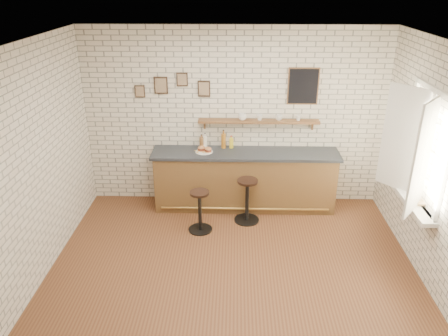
{
  "coord_description": "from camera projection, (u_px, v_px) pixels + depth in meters",
  "views": [
    {
      "loc": [
        0.02,
        -5.0,
        3.69
      ],
      "look_at": [
        -0.15,
        0.9,
        1.07
      ],
      "focal_mm": 35.0,
      "sensor_mm": 36.0,
      "label": 1
    }
  ],
  "objects": [
    {
      "name": "casement_window",
      "position": [
        417.0,
        148.0,
        5.61
      ],
      "size": [
        0.4,
        1.3,
        1.56
      ],
      "color": "white",
      "rests_on": "ground"
    },
    {
      "name": "potato_chips",
      "position": [
        203.0,
        151.0,
        7.21
      ],
      "size": [
        0.27,
        0.19,
        0.0
      ],
      "color": "gold",
      "rests_on": "sandwich_plate"
    },
    {
      "name": "book_lower",
      "position": [
        412.0,
        201.0,
        5.79
      ],
      "size": [
        0.19,
        0.25,
        0.02
      ],
      "primitive_type": "imported",
      "rotation": [
        0.0,
        0.0,
        -0.08
      ],
      "color": "tan",
      "rests_on": "window_sill"
    },
    {
      "name": "book_upper",
      "position": [
        412.0,
        199.0,
        5.79
      ],
      "size": [
        0.22,
        0.28,
        0.02
      ],
      "primitive_type": "imported",
      "rotation": [
        0.0,
        0.0,
        -0.19
      ],
      "color": "tan",
      "rests_on": "book_lower"
    },
    {
      "name": "bar_stool_right",
      "position": [
        247.0,
        199.0,
        7.01
      ],
      "size": [
        0.41,
        0.41,
        0.73
      ],
      "color": "black",
      "rests_on": "ground"
    },
    {
      "name": "bar_stool_left",
      "position": [
        200.0,
        210.0,
        6.75
      ],
      "size": [
        0.37,
        0.37,
        0.67
      ],
      "color": "black",
      "rests_on": "ground"
    },
    {
      "name": "wall_shelf",
      "position": [
        259.0,
        121.0,
        7.19
      ],
      "size": [
        2.0,
        0.18,
        0.18
      ],
      "color": "brown",
      "rests_on": "ground"
    },
    {
      "name": "window_sill",
      "position": [
        410.0,
        200.0,
        5.91
      ],
      "size": [
        0.2,
        1.35,
        0.06
      ],
      "color": "white",
      "rests_on": "ground"
    },
    {
      "name": "ground",
      "position": [
        233.0,
        265.0,
        6.07
      ],
      "size": [
        5.0,
        5.0,
        0.0
      ],
      "primitive_type": "plane",
      "color": "brown",
      "rests_on": "ground"
    },
    {
      "name": "shelf_cup_a",
      "position": [
        242.0,
        117.0,
        7.17
      ],
      "size": [
        0.19,
        0.19,
        0.11
      ],
      "primitive_type": "imported",
      "rotation": [
        0.0,
        0.0,
        0.49
      ],
      "color": "white",
      "rests_on": "wall_shelf"
    },
    {
      "name": "bitters_bottle_amber",
      "position": [
        223.0,
        141.0,
        7.33
      ],
      "size": [
        0.08,
        0.08,
        0.32
      ],
      "color": "#A06119",
      "rests_on": "bar_counter"
    },
    {
      "name": "bitters_bottle_white",
      "position": [
        205.0,
        142.0,
        7.35
      ],
      "size": [
        0.07,
        0.07,
        0.26
      ],
      "color": "white",
      "rests_on": "bar_counter"
    },
    {
      "name": "bar_counter",
      "position": [
        245.0,
        180.0,
        7.41
      ],
      "size": [
        3.1,
        0.65,
        1.01
      ],
      "color": "brown",
      "rests_on": "ground"
    },
    {
      "name": "back_wall_decor",
      "position": [
        249.0,
        86.0,
        7.04
      ],
      "size": [
        2.96,
        0.02,
        0.56
      ],
      "color": "black",
      "rests_on": "ground"
    },
    {
      "name": "shelf_cup_c",
      "position": [
        279.0,
        118.0,
        7.16
      ],
      "size": [
        0.11,
        0.11,
        0.09
      ],
      "primitive_type": "imported",
      "rotation": [
        0.0,
        0.0,
        1.59
      ],
      "color": "white",
      "rests_on": "wall_shelf"
    },
    {
      "name": "sandwich_plate",
      "position": [
        204.0,
        152.0,
        7.21
      ],
      "size": [
        0.28,
        0.28,
        0.01
      ],
      "primitive_type": "cylinder",
      "color": "white",
      "rests_on": "bar_counter"
    },
    {
      "name": "condiment_bottle_yellow",
      "position": [
        231.0,
        143.0,
        7.35
      ],
      "size": [
        0.07,
        0.07,
        0.22
      ],
      "color": "yellow",
      "rests_on": "bar_counter"
    },
    {
      "name": "bitters_bottle_brown",
      "position": [
        202.0,
        142.0,
        7.36
      ],
      "size": [
        0.07,
        0.07,
        0.23
      ],
      "color": "brown",
      "rests_on": "bar_counter"
    },
    {
      "name": "shelf_cup_b",
      "position": [
        260.0,
        118.0,
        7.16
      ],
      "size": [
        0.13,
        0.13,
        0.09
      ],
      "primitive_type": "imported",
      "rotation": [
        0.0,
        0.0,
        1.2
      ],
      "color": "white",
      "rests_on": "wall_shelf"
    },
    {
      "name": "shelf_cup_d",
      "position": [
        298.0,
        118.0,
        7.15
      ],
      "size": [
        0.1,
        0.1,
        0.08
      ],
      "primitive_type": "imported",
      "rotation": [
        0.0,
        0.0,
        -0.1
      ],
      "color": "white",
      "rests_on": "wall_shelf"
    },
    {
      "name": "ciabatta_sandwich",
      "position": [
        205.0,
        149.0,
        7.19
      ],
      "size": [
        0.27,
        0.19,
        0.08
      ],
      "color": "tan",
      "rests_on": "sandwich_plate"
    }
  ]
}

